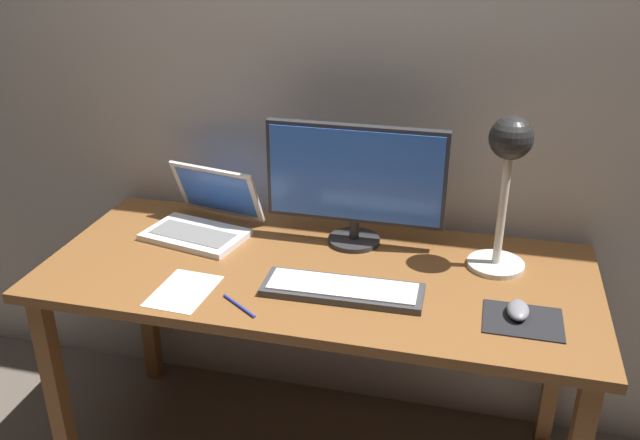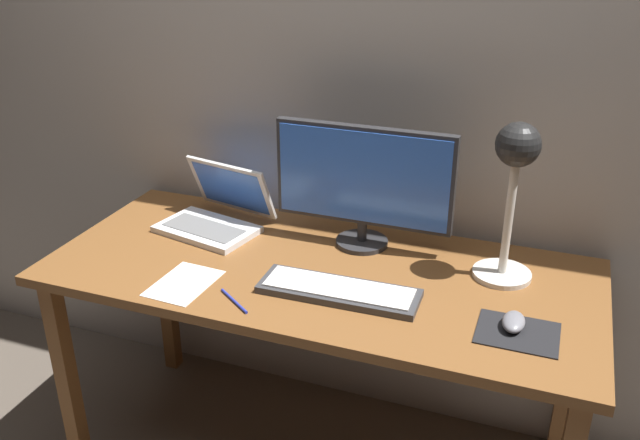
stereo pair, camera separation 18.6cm
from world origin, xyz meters
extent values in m
cube|color=#A8A099|center=(0.00, 0.40, 1.30)|extent=(4.80, 0.06, 2.60)
cube|color=brown|center=(0.00, 0.00, 0.72)|extent=(1.60, 0.70, 0.03)
cube|color=brown|center=(-0.74, -0.29, 0.35)|extent=(0.05, 0.05, 0.71)
cube|color=brown|center=(-0.74, 0.29, 0.35)|extent=(0.05, 0.05, 0.71)
cube|color=brown|center=(0.74, 0.29, 0.35)|extent=(0.05, 0.05, 0.71)
cylinder|color=#28282B|center=(0.07, 0.19, 0.75)|extent=(0.16, 0.16, 0.01)
cylinder|color=#28282B|center=(0.07, 0.19, 0.79)|extent=(0.03, 0.03, 0.06)
cube|color=#28282B|center=(0.07, 0.19, 0.97)|extent=(0.55, 0.03, 0.31)
cube|color=blue|center=(0.07, 0.17, 0.97)|extent=(0.53, 0.00, 0.28)
cube|color=#38383A|center=(0.10, -0.12, 0.75)|extent=(0.44, 0.15, 0.02)
cube|color=silver|center=(0.10, -0.12, 0.76)|extent=(0.41, 0.12, 0.01)
cube|color=silver|center=(-0.43, 0.10, 0.75)|extent=(0.34, 0.26, 0.02)
cube|color=slate|center=(-0.43, 0.09, 0.76)|extent=(0.28, 0.16, 0.00)
cube|color=silver|center=(-0.40, 0.23, 0.85)|extent=(0.32, 0.14, 0.19)
cube|color=blue|center=(-0.40, 0.23, 0.85)|extent=(0.28, 0.13, 0.16)
cylinder|color=beige|center=(0.51, 0.14, 0.75)|extent=(0.17, 0.17, 0.01)
cylinder|color=silver|center=(0.51, 0.14, 0.93)|extent=(0.02, 0.02, 0.36)
sphere|color=black|center=(0.51, 0.14, 1.13)|extent=(0.12, 0.12, 0.12)
sphere|color=#FFEAB2|center=(0.51, 0.13, 1.10)|extent=(0.04, 0.04, 0.04)
cube|color=black|center=(0.58, -0.14, 0.74)|extent=(0.20, 0.16, 0.00)
ellipsoid|color=slate|center=(0.56, -0.13, 0.76)|extent=(0.06, 0.10, 0.03)
cube|color=white|center=(-0.32, -0.22, 0.74)|extent=(0.16, 0.22, 0.00)
cylinder|color=#2633A5|center=(-0.15, -0.26, 0.74)|extent=(0.12, 0.09, 0.01)
camera|label=1|loc=(0.43, -1.69, 1.70)|focal=38.20mm
camera|label=2|loc=(0.61, -1.64, 1.70)|focal=38.20mm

